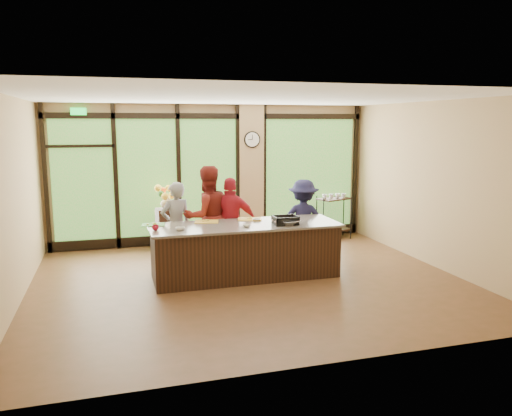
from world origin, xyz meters
TOP-DOWN VIEW (x-y plane):
  - floor at (0.00, 0.00)m, footprint 7.00×7.00m
  - ceiling at (0.00, 0.00)m, footprint 7.00×7.00m
  - back_wall at (0.00, 3.00)m, footprint 7.00×0.00m
  - left_wall at (-3.50, 0.00)m, footprint 0.00×6.00m
  - right_wall at (3.50, 0.00)m, footprint 0.00×6.00m
  - window_wall at (0.16, 2.95)m, footprint 6.90×0.12m
  - island_base at (0.00, 0.30)m, footprint 3.10×1.00m
  - countertop at (0.00, 0.30)m, footprint 3.20×1.10m
  - wall_clock at (0.85, 2.87)m, footprint 0.36×0.04m
  - cook_left at (-1.06, 1.13)m, footprint 0.66×0.52m
  - cook_midleft at (-0.49, 1.14)m, footprint 1.03×0.88m
  - cook_midright at (-0.07, 1.01)m, footprint 1.04×0.67m
  - cook_right at (1.36, 1.06)m, footprint 1.14×0.91m
  - roasting_pan at (0.65, 0.10)m, footprint 0.42×0.33m
  - mixing_bowl at (0.67, 0.02)m, footprint 0.44×0.44m
  - cutting_board_left at (-1.50, 0.65)m, footprint 0.40×0.32m
  - cutting_board_center at (-0.59, 0.66)m, footprint 0.46×0.38m
  - cutting_board_right at (0.18, 0.67)m, footprint 0.48×0.41m
  - prep_bowl_near at (-1.12, 0.12)m, footprint 0.18×0.18m
  - prep_bowl_mid at (-0.04, 0.08)m, footprint 0.16×0.16m
  - prep_bowl_far at (0.27, 0.54)m, footprint 0.18×0.18m
  - red_ramekin at (-1.50, 0.22)m, footprint 0.13×0.13m
  - flower_stand at (-1.07, 2.45)m, footprint 0.48×0.48m
  - flower_vase at (-1.07, 2.45)m, footprint 0.29×0.29m
  - bar_cart at (2.70, 2.57)m, footprint 0.85×0.66m

SIDE VIEW (x-z plane):
  - floor at x=0.00m, z-range 0.00..0.00m
  - island_base at x=0.00m, z-range 0.00..0.88m
  - flower_stand at x=-1.07m, z-range 0.00..0.88m
  - bar_cart at x=2.70m, z-range 0.10..1.12m
  - cook_right at x=1.36m, z-range 0.00..1.55m
  - cook_left at x=-1.06m, z-range 0.00..1.58m
  - cook_midright at x=-0.07m, z-range 0.00..1.64m
  - countertop at x=0.00m, z-range 0.88..0.92m
  - cook_midleft at x=-0.49m, z-range 0.00..1.85m
  - cutting_board_left at x=-1.50m, z-range 0.92..0.93m
  - cutting_board_center at x=-0.59m, z-range 0.92..0.93m
  - cutting_board_right at x=0.18m, z-range 0.92..0.93m
  - prep_bowl_far at x=0.27m, z-range 0.92..0.95m
  - prep_bowl_mid at x=-0.04m, z-range 0.92..0.96m
  - prep_bowl_near at x=-1.12m, z-range 0.92..0.97m
  - roasting_pan at x=0.65m, z-range 0.92..0.99m
  - mixing_bowl at x=0.67m, z-range 0.92..1.00m
  - red_ramekin at x=-1.50m, z-range 0.92..1.01m
  - flower_vase at x=-1.07m, z-range 0.88..1.16m
  - window_wall at x=0.16m, z-range -0.11..2.89m
  - back_wall at x=0.00m, z-range -2.00..5.00m
  - left_wall at x=-3.50m, z-range -1.50..4.50m
  - right_wall at x=3.50m, z-range -1.50..4.50m
  - wall_clock at x=0.85m, z-range 2.07..2.43m
  - ceiling at x=0.00m, z-range 3.00..3.00m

